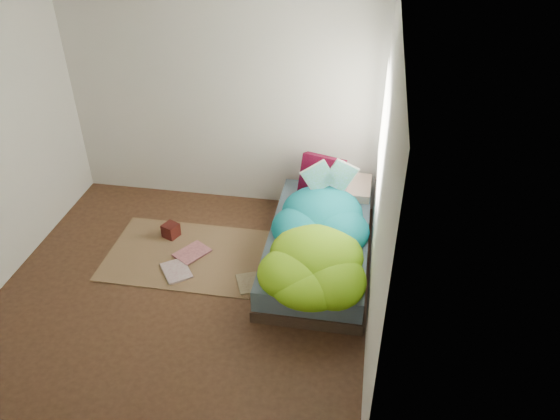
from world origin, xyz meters
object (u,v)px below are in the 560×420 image
object	(u,v)px
open_book	(330,168)
floor_book_b	(184,248)
floor_book_a	(164,274)
bed	(318,246)
pillow_magenta	(322,177)
wooden_box	(171,230)

from	to	relation	value
open_book	floor_book_b	bearing A→B (deg)	-175.83
floor_book_a	floor_book_b	distance (m)	0.44
bed	floor_book_b	world-z (taller)	bed
bed	pillow_magenta	world-z (taller)	pillow_magenta
bed	floor_book_a	bearing A→B (deg)	-160.24
pillow_magenta	wooden_box	size ratio (longest dim) A/B	3.08
floor_book_b	pillow_magenta	bearing A→B (deg)	63.72
floor_book_b	wooden_box	bearing A→B (deg)	169.93
pillow_magenta	open_book	size ratio (longest dim) A/B	0.97
bed	floor_book_a	distance (m)	1.57
pillow_magenta	open_book	distance (m)	0.36
open_book	wooden_box	world-z (taller)	open_book
wooden_box	open_book	bearing A→B (deg)	11.76
open_book	floor_book_a	distance (m)	1.98
wooden_box	floor_book_a	world-z (taller)	wooden_box
open_book	floor_book_b	distance (m)	1.74
open_book	floor_book_a	bearing A→B (deg)	-163.43
pillow_magenta	wooden_box	bearing A→B (deg)	-142.98
floor_book_a	floor_book_b	bearing A→B (deg)	46.02
open_book	wooden_box	distance (m)	1.85
bed	floor_book_b	bearing A→B (deg)	-176.40
bed	pillow_magenta	bearing A→B (deg)	94.52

